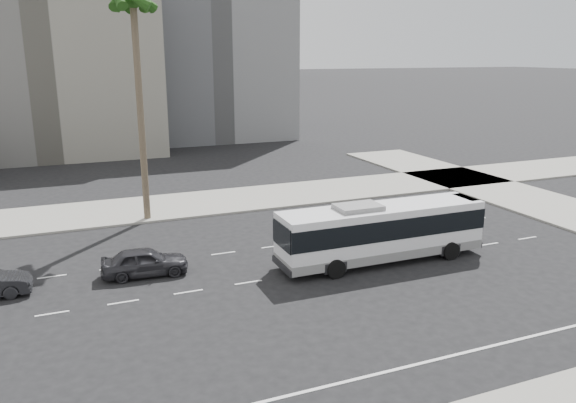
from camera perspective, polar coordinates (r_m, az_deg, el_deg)
ground at (r=28.98m, az=1.63°, el=-7.38°), size 700.00×700.00×0.00m
sidewalk_north at (r=42.87m, az=-6.81°, el=0.04°), size 120.00×7.00×0.15m
midrise_beige_west at (r=69.52m, az=-23.76°, el=12.03°), size 24.00×18.00×18.00m
midrise_gray_center at (r=78.82m, az=-8.79°, el=16.19°), size 20.00×20.00×26.00m
highrise_far at (r=296.39m, az=-6.81°, el=18.47°), size 22.00×22.00×60.00m
city_bus at (r=30.56m, az=9.53°, el=-2.92°), size 11.57×2.84×3.32m
car_a at (r=29.46m, az=-14.40°, el=-5.96°), size 2.09×4.44×1.47m
palm_near at (r=37.74m, az=-15.51°, el=18.78°), size 4.54×4.54×15.32m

